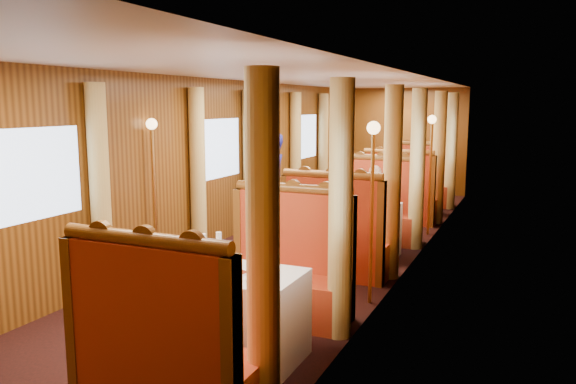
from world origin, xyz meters
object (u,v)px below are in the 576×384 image
Objects in this scene: table_near at (238,315)px; steward at (271,186)px; fruit_plate at (260,278)px; banquette_mid_aft at (378,214)px; teapot_left at (211,265)px; passenger at (374,196)px; teapot_right at (228,268)px; rose_vase_mid at (362,191)px; banquette_near_aft at (287,276)px; rose_vase_far at (410,166)px; teapot_back at (226,262)px; table_mid at (359,230)px; tea_tray at (224,272)px; table_far at (411,194)px; banquette_far_aft at (421,185)px; banquette_near_fwd at (164,360)px; banquette_far_fwd at (399,200)px; banquette_mid_fwd at (335,243)px.

steward reaches higher than table_near.
banquette_mid_aft is at bearing 93.35° from fruit_plate.
passenger reaches higher than teapot_left.
rose_vase_mid is at bearing 83.16° from teapot_right.
banquette_near_aft reaches higher than rose_vase_far.
teapot_back is (-0.12, 0.03, 0.44)m from table_near.
teapot_left is at bearing -93.28° from rose_vase_mid.
steward is (-1.56, -0.60, 0.42)m from banquette_mid_aft.
banquette_near_aft reaches higher than passenger.
table_near is 3.50m from table_mid.
tea_tray is at bearing -91.30° from table_mid.
banquette_far_aft is at bearing 90.00° from table_far.
banquette_near_fwd is at bearing -90.26° from rose_vase_mid.
tea_tray is at bearing -91.01° from banquette_mid_aft.
banquette_far_aft is 8.61× the size of teapot_right.
teapot_back is (-0.09, 0.12, 0.00)m from teapot_right.
banquette_near_aft reaches higher than teapot_right.
teapot_right is (-0.03, -8.11, 0.39)m from banquette_far_aft.
rose_vase_mid is at bearing -88.40° from passenger.
steward is (-1.56, -4.10, 0.42)m from banquette_far_aft.
teapot_back is at bearing -91.14° from banquette_far_fwd.
banquette_near_fwd is 1.00× the size of banquette_near_aft.
banquette_near_fwd is 3.72× the size of rose_vase_far.
banquette_near_aft is 1.00× the size of banquette_far_aft.
table_far is at bearing 164.06° from steward.
teapot_left is (-0.19, 0.92, 0.39)m from banquette_near_fwd.
table_near is 2.49m from banquette_mid_fwd.
table_far is 7.13m from fruit_plate.
teapot_right is 0.96× the size of teapot_back.
table_mid is 0.78× the size of banquette_mid_aft.
fruit_plate reaches higher than table_near.
teapot_back reaches higher than table_near.
fruit_plate is at bearing -9.62° from teapot_back.
table_near is at bearing -90.00° from banquette_near_aft.
banquette_near_aft is at bearing 103.53° from fruit_plate.
banquette_mid_fwd is at bearing -90.00° from passenger.
banquette_far_fwd is at bearing -89.10° from rose_vase_far.
banquette_mid_fwd is at bearing -91.15° from rose_vase_mid.
rose_vase_mid is 1.63m from steward.
passenger is (-0.00, -0.26, 0.32)m from banquette_mid_aft.
banquette_near_aft is 1.07m from teapot_back.
banquette_mid_aft is at bearing -90.00° from banquette_far_fwd.
fruit_plate is (0.27, -6.10, 0.35)m from banquette_far_fwd.
teapot_left is 3.62m from rose_vase_mid.
steward is (-1.56, 0.41, 0.47)m from table_mid.
teapot_left is at bearing -92.32° from banquette_mid_aft.
banquette_near_aft is 2.49m from table_mid.
fruit_plate is (0.30, -0.01, -0.04)m from teapot_right.
table_mid is 4.51m from banquette_far_aft.
rose_vase_mid is 3.45m from rose_vase_far.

